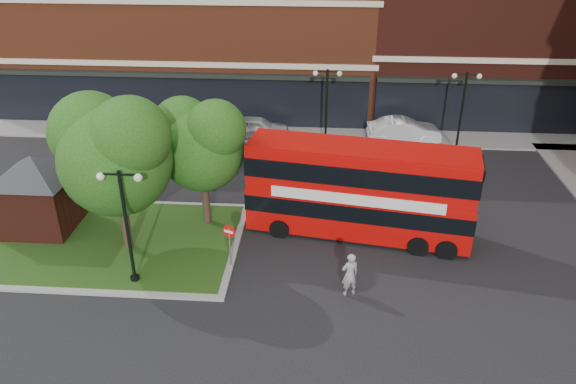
# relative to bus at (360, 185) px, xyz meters

# --- Properties ---
(ground) EXTENTS (120.00, 120.00, 0.00)m
(ground) POSITION_rel_bus_xyz_m (-3.58, -4.62, -2.51)
(ground) COLOR black
(ground) RESTS_ON ground
(pavement_far) EXTENTS (44.00, 3.00, 0.12)m
(pavement_far) POSITION_rel_bus_xyz_m (-3.58, 11.88, -2.45)
(pavement_far) COLOR slate
(pavement_far) RESTS_ON ground
(terrace_far_left) EXTENTS (26.00, 12.00, 14.00)m
(terrace_far_left) POSITION_rel_bus_xyz_m (-11.58, 19.38, 4.49)
(terrace_far_left) COLOR brown
(terrace_far_left) RESTS_ON ground
(traffic_island) EXTENTS (12.60, 7.60, 0.15)m
(traffic_island) POSITION_rel_bus_xyz_m (-11.58, -1.62, -2.44)
(traffic_island) COLOR gray
(traffic_island) RESTS_ON ground
(kiosk) EXTENTS (6.51, 6.51, 3.60)m
(kiosk) POSITION_rel_bus_xyz_m (-14.58, -0.62, -0.19)
(kiosk) COLOR #471911
(kiosk) RESTS_ON traffic_island
(tree_island_west) EXTENTS (5.40, 4.71, 7.21)m
(tree_island_west) POSITION_rel_bus_xyz_m (-10.18, -2.04, 2.29)
(tree_island_west) COLOR #2D2116
(tree_island_west) RESTS_ON ground
(tree_island_east) EXTENTS (4.46, 3.90, 6.29)m
(tree_island_east) POSITION_rel_bus_xyz_m (-7.16, 0.44, 1.73)
(tree_island_east) COLOR #2D2116
(tree_island_east) RESTS_ON ground
(lamp_island) EXTENTS (1.72, 0.36, 5.00)m
(lamp_island) POSITION_rel_bus_xyz_m (-9.08, -4.42, 0.32)
(lamp_island) COLOR black
(lamp_island) RESTS_ON ground
(lamp_far_left) EXTENTS (1.72, 0.36, 5.00)m
(lamp_far_left) POSITION_rel_bus_xyz_m (-1.58, 9.88, 0.32)
(lamp_far_left) COLOR black
(lamp_far_left) RESTS_ON ground
(lamp_far_right) EXTENTS (1.72, 0.36, 5.00)m
(lamp_far_right) POSITION_rel_bus_xyz_m (6.42, 9.88, 0.32)
(lamp_far_right) COLOR black
(lamp_far_right) RESTS_ON ground
(bus) EXTENTS (10.25, 3.89, 3.82)m
(bus) POSITION_rel_bus_xyz_m (0.00, 0.00, 0.00)
(bus) COLOR #B90907
(bus) RESTS_ON ground
(woman) EXTENTS (0.80, 0.66, 1.87)m
(woman) POSITION_rel_bus_xyz_m (-0.48, -4.57, -1.57)
(woman) COLOR gray
(woman) RESTS_ON ground
(car_silver) EXTENTS (4.14, 1.70, 1.40)m
(car_silver) POSITION_rel_bus_xyz_m (-6.01, 11.38, -1.81)
(car_silver) COLOR #B2B5B9
(car_silver) RESTS_ON ground
(car_white) EXTENTS (4.70, 1.97, 1.51)m
(car_white) POSITION_rel_bus_xyz_m (3.36, 11.38, -1.75)
(car_white) COLOR white
(car_white) RESTS_ON ground
(no_entry_sign) EXTENTS (0.55, 0.25, 2.06)m
(no_entry_sign) POSITION_rel_bus_xyz_m (-5.38, -3.12, -1.04)
(no_entry_sign) COLOR slate
(no_entry_sign) RESTS_ON ground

